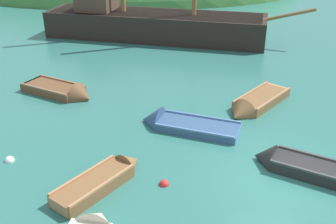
% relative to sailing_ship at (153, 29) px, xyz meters
% --- Properties ---
extents(ground_plane, '(120.00, 120.00, 0.00)m').
position_rel_sailing_ship_xyz_m(ground_plane, '(4.13, -15.54, -0.61)').
color(ground_plane, '#2D6B60').
extents(sailing_ship, '(16.54, 6.59, 11.57)m').
position_rel_sailing_ship_xyz_m(sailing_ship, '(0.00, 0.00, 0.00)').
color(sailing_ship, black).
rests_on(sailing_ship, ground).
extents(rowboat_outer_left, '(3.93, 2.47, 1.21)m').
position_rel_sailing_ship_xyz_m(rowboat_outer_left, '(1.28, -12.18, -0.53)').
color(rowboat_outer_left, '#335175').
rests_on(rowboat_outer_left, ground).
extents(rowboat_far, '(2.64, 3.02, 0.87)m').
position_rel_sailing_ship_xyz_m(rowboat_far, '(-1.06, -15.68, -0.48)').
color(rowboat_far, brown).
rests_on(rowboat_far, ground).
extents(rowboat_outer_right, '(3.09, 2.39, 1.01)m').
position_rel_sailing_ship_xyz_m(rowboat_outer_right, '(4.84, -15.02, -0.48)').
color(rowboat_outer_right, black).
rests_on(rowboat_outer_right, ground).
extents(rowboat_portside, '(3.61, 2.76, 1.21)m').
position_rel_sailing_ship_xyz_m(rowboat_portside, '(-3.74, -9.13, -0.49)').
color(rowboat_portside, brown).
rests_on(rowboat_portside, ground).
extents(rowboat_near_dock, '(3.26, 3.47, 1.10)m').
position_rel_sailing_ship_xyz_m(rowboat_near_dock, '(4.48, -10.50, -0.49)').
color(rowboat_near_dock, brown).
rests_on(rowboat_near_dock, ground).
extents(buoy_red, '(0.30, 0.30, 0.30)m').
position_rel_sailing_ship_xyz_m(buoy_red, '(0.71, -15.74, -0.61)').
color(buoy_red, red).
rests_on(buoy_red, ground).
extents(buoy_white, '(0.32, 0.32, 0.32)m').
position_rel_sailing_ship_xyz_m(buoy_white, '(-4.32, -14.41, -0.61)').
color(buoy_white, white).
rests_on(buoy_white, ground).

